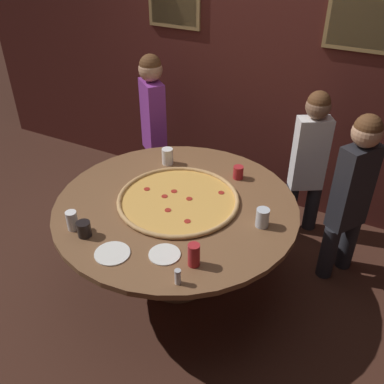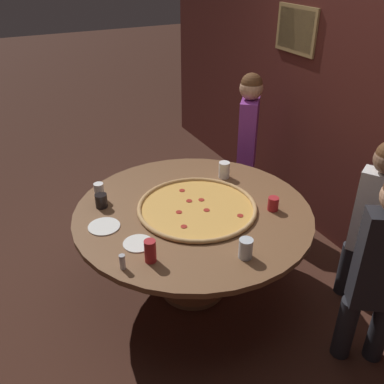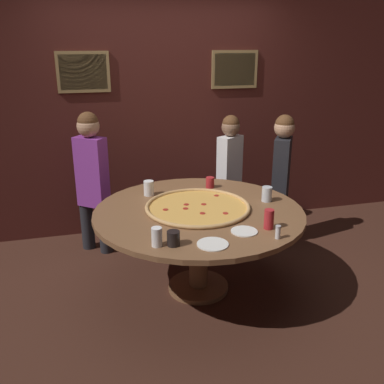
{
  "view_description": "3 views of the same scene",
  "coord_description": "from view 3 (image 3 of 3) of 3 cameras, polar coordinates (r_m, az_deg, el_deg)",
  "views": [
    {
      "loc": [
        1.24,
        -2.11,
        2.49
      ],
      "look_at": [
        0.09,
        0.07,
        0.83
      ],
      "focal_mm": 40.0,
      "sensor_mm": 36.0,
      "label": 1
    },
    {
      "loc": [
        2.32,
        -1.17,
        2.4
      ],
      "look_at": [
        -0.05,
        0.02,
        0.86
      ],
      "focal_mm": 40.0,
      "sensor_mm": 36.0,
      "label": 2
    },
    {
      "loc": [
        -0.89,
        -3.12,
        2.04
      ],
      "look_at": [
        -0.06,
        -0.02,
        0.91
      ],
      "focal_mm": 40.0,
      "sensor_mm": 36.0,
      "label": 3
    }
  ],
  "objects": [
    {
      "name": "diner_far_left",
      "position": [
        4.46,
        11.81,
        2.57
      ],
      "size": [
        0.29,
        0.35,
        1.36
      ],
      "rotation": [
        0.0,
        0.0,
        -2.14
      ],
      "color": "#232328",
      "rests_on": "ground_plane"
    },
    {
      "name": "giant_pizza",
      "position": [
        3.52,
        0.8,
        -1.99
      ],
      "size": [
        0.87,
        0.87,
        0.03
      ],
      "color": "#E5A84C",
      "rests_on": "dining_table"
    },
    {
      "name": "drink_cup_far_left",
      "position": [
        4.01,
        2.42,
        1.28
      ],
      "size": [
        0.08,
        0.08,
        0.1
      ],
      "primitive_type": "cylinder",
      "color": "#B22328",
      "rests_on": "dining_table"
    },
    {
      "name": "back_wall",
      "position": [
        4.72,
        -3.95,
        10.46
      ],
      "size": [
        6.4,
        0.08,
        2.6
      ],
      "color": "#4C1E19",
      "rests_on": "ground_plane"
    },
    {
      "name": "dining_table",
      "position": [
        3.54,
        0.89,
        -4.15
      ],
      "size": [
        1.71,
        1.71,
        0.74
      ],
      "color": "brown",
      "rests_on": "ground_plane"
    },
    {
      "name": "drink_cup_near_right",
      "position": [
        3.71,
        9.95,
        -0.27
      ],
      "size": [
        0.09,
        0.09,
        0.13
      ],
      "primitive_type": "cylinder",
      "color": "silver",
      "rests_on": "dining_table"
    },
    {
      "name": "white_plate_near_front",
      "position": [
        3.12,
        6.98,
        -5.22
      ],
      "size": [
        0.19,
        0.19,
        0.01
      ],
      "primitive_type": "cylinder",
      "color": "white",
      "rests_on": "dining_table"
    },
    {
      "name": "drink_cup_beside_pizza",
      "position": [
        2.89,
        -2.5,
        -6.19
      ],
      "size": [
        0.09,
        0.09,
        0.1
      ],
      "primitive_type": "cylinder",
      "color": "black",
      "rests_on": "dining_table"
    },
    {
      "name": "drink_cup_near_left",
      "position": [
        2.88,
        -4.72,
        -5.99
      ],
      "size": [
        0.07,
        0.07,
        0.13
      ],
      "primitive_type": "cylinder",
      "color": "white",
      "rests_on": "dining_table"
    },
    {
      "name": "condiment_shaker",
      "position": [
        3.04,
        11.38,
        -5.26
      ],
      "size": [
        0.04,
        0.04,
        0.1
      ],
      "color": "silver",
      "rests_on": "dining_table"
    },
    {
      "name": "drink_cup_front_edge",
      "position": [
        3.82,
        -5.79,
        0.52
      ],
      "size": [
        0.09,
        0.09,
        0.13
      ],
      "primitive_type": "cylinder",
      "color": "white",
      "rests_on": "dining_table"
    },
    {
      "name": "diner_side_right",
      "position": [
        4.29,
        -13.18,
        2.23
      ],
      "size": [
        0.36,
        0.32,
        1.42
      ],
      "rotation": [
        0.0,
        0.0,
        2.46
      ],
      "color": "#232328",
      "rests_on": "ground_plane"
    },
    {
      "name": "drink_cup_far_right",
      "position": [
        3.17,
        10.22,
        -3.58
      ],
      "size": [
        0.07,
        0.07,
        0.15
      ],
      "primitive_type": "cylinder",
      "color": "#B22328",
      "rests_on": "dining_table"
    },
    {
      "name": "white_plate_far_back",
      "position": [
        2.91,
        2.78,
        -6.96
      ],
      "size": [
        0.22,
        0.22,
        0.01
      ],
      "primitive_type": "cylinder",
      "color": "white",
      "rests_on": "dining_table"
    },
    {
      "name": "ground_plane",
      "position": [
        3.83,
        0.84,
        -12.72
      ],
      "size": [
        24.0,
        24.0,
        0.0
      ],
      "primitive_type": "plane",
      "color": "#422319"
    },
    {
      "name": "diner_side_left",
      "position": [
        4.67,
        5.02,
        3.28
      ],
      "size": [
        0.34,
        0.27,
        1.31
      ],
      "rotation": [
        0.0,
        0.0,
        -2.6
      ],
      "color": "#232328",
      "rests_on": "ground_plane"
    }
  ]
}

